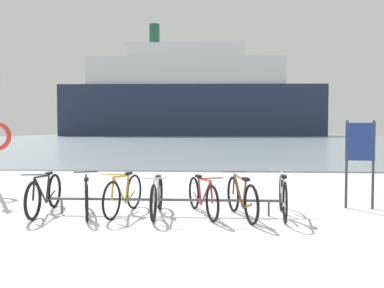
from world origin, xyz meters
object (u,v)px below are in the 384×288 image
(bicycle_0, at_px, (44,194))
(bicycle_3, at_px, (157,197))
(bicycle_6, at_px, (283,196))
(info_sign, at_px, (360,150))
(bicycle_1, at_px, (86,196))
(bicycle_5, at_px, (242,198))
(bicycle_2, at_px, (124,195))
(bicycle_4, at_px, (202,197))
(ferry_ship, at_px, (190,99))

(bicycle_0, relative_size, bicycle_3, 1.09)
(bicycle_6, bearing_deg, info_sign, 25.27)
(bicycle_1, distance_m, bicycle_5, 2.84)
(bicycle_0, relative_size, bicycle_2, 1.08)
(bicycle_2, height_order, bicycle_4, bicycle_2)
(bicycle_3, relative_size, bicycle_6, 0.97)
(bicycle_3, height_order, bicycle_6, bicycle_6)
(bicycle_3, bearing_deg, bicycle_5, -3.78)
(bicycle_2, relative_size, ferry_ship, 0.03)
(bicycle_4, xyz_separation_m, bicycle_6, (1.46, -0.04, 0.03))
(bicycle_4, relative_size, ferry_ship, 0.03)
(bicycle_0, xyz_separation_m, bicycle_3, (2.13, -0.02, -0.02))
(bicycle_2, relative_size, bicycle_6, 0.98)
(bicycle_1, relative_size, bicycle_5, 0.95)
(info_sign, bearing_deg, bicycle_2, -170.71)
(bicycle_4, height_order, ferry_ship, ferry_ship)
(bicycle_1, xyz_separation_m, ferry_ship, (-2.71, 75.41, 7.70))
(ferry_ship, bearing_deg, bicycle_4, -86.31)
(bicycle_2, distance_m, bicycle_4, 1.47)
(bicycle_5, bearing_deg, bicycle_4, 166.47)
(bicycle_2, xyz_separation_m, bicycle_6, (2.93, -0.03, 0.01))
(bicycle_0, height_order, bicycle_1, bicycle_0)
(bicycle_4, height_order, bicycle_6, bicycle_6)
(info_sign, bearing_deg, bicycle_6, -154.73)
(bicycle_1, height_order, bicycle_3, bicycle_1)
(bicycle_3, xyz_separation_m, bicycle_4, (0.84, 0.07, 0.00))
(bicycle_0, distance_m, bicycle_1, 0.83)
(bicycle_1, bearing_deg, bicycle_0, 174.53)
(bicycle_6, bearing_deg, bicycle_0, -179.89)
(bicycle_0, xyz_separation_m, ferry_ship, (-1.88, 75.33, 7.69))
(bicycle_5, bearing_deg, bicycle_1, 179.08)
(bicycle_3, height_order, info_sign, info_sign)
(bicycle_6, bearing_deg, bicycle_4, 178.57)
(ferry_ship, bearing_deg, bicycle_2, -87.43)
(bicycle_3, distance_m, bicycle_6, 2.30)
(bicycle_5, bearing_deg, bicycle_6, 9.98)
(bicycle_3, height_order, ferry_ship, ferry_ship)
(bicycle_0, bearing_deg, bicycle_1, -5.47)
(bicycle_5, bearing_deg, bicycle_3, 176.22)
(bicycle_1, bearing_deg, bicycle_6, 1.39)
(bicycle_6, bearing_deg, bicycle_3, -179.23)
(bicycle_2, xyz_separation_m, bicycle_5, (2.18, -0.16, -0.01))
(bicycle_4, xyz_separation_m, info_sign, (3.11, 0.74, 0.84))
(bicycle_5, relative_size, bicycle_6, 0.99)
(bicycle_0, bearing_deg, info_sign, 7.37)
(bicycle_4, bearing_deg, bicycle_3, -175.40)
(bicycle_5, xyz_separation_m, ferry_ship, (-5.55, 75.46, 7.69))
(bicycle_2, bearing_deg, bicycle_4, 0.31)
(bicycle_0, distance_m, info_sign, 6.18)
(bicycle_1, xyz_separation_m, bicycle_6, (3.60, 0.09, 0.03))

